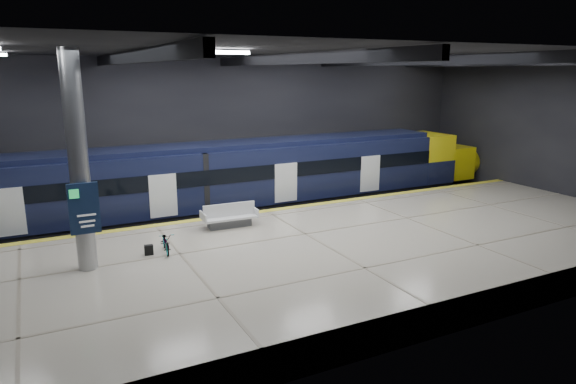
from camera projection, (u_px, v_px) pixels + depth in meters
ground at (294, 252)px, 21.19m from camera, size 30.00×30.00×0.00m
room_shell at (294, 113)px, 19.88m from camera, size 30.10×16.10×8.05m
platform at (325, 259)px, 18.89m from camera, size 30.00×11.00×1.10m
safety_strip at (266, 211)px, 23.33m from camera, size 30.00×0.40×0.01m
rails at (244, 217)px, 25.95m from camera, size 30.00×1.52×0.16m
train at (252, 178)px, 25.70m from camera, size 29.40×2.84×3.79m
bench at (229, 219)px, 20.90m from camera, size 2.27×1.01×0.99m
bicycle at (166, 242)px, 17.96m from camera, size 0.65×1.47×0.75m
pannier_bag at (149, 250)px, 17.74m from camera, size 0.32×0.22×0.35m
info_column at (79, 166)px, 15.77m from camera, size 0.90×0.78×6.90m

